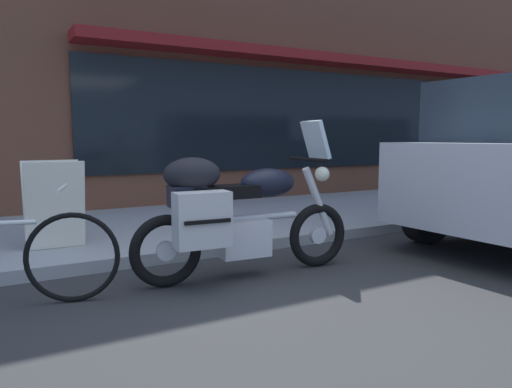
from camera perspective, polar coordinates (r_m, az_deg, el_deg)
name	(u,v)px	position (r m, az deg, el deg)	size (l,w,h in m)	color
ground_plane	(270,300)	(3.69, 1.68, -12.56)	(80.00, 80.00, 0.00)	#303030
storefront_building	(433,20)	(11.97, 20.42, 18.92)	(22.10, 0.90, 7.81)	brown
touring_motorcycle	(235,211)	(4.08, -2.56, -2.08)	(2.07, 0.62, 1.38)	black
sandwich_board_sign	(54,204)	(5.16, -23.03, -1.15)	(0.55, 0.40, 0.87)	silver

